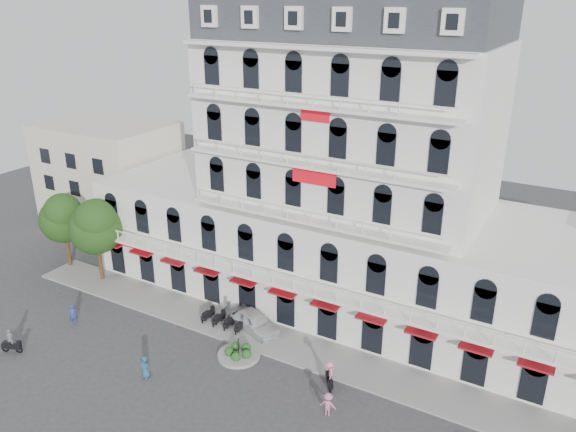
{
  "coord_description": "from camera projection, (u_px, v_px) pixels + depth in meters",
  "views": [
    {
      "loc": [
        17.62,
        -22.52,
        25.14
      ],
      "look_at": [
        -1.08,
        10.0,
        10.27
      ],
      "focal_mm": 35.0,
      "sensor_mm": 36.0,
      "label": 1
    }
  ],
  "objects": [
    {
      "name": "ground",
      "position": [
        224.0,
        420.0,
        35.58
      ],
      "size": [
        120.0,
        120.0,
        0.0
      ],
      "primitive_type": "plane",
      "color": "#38383A",
      "rests_on": "ground"
    },
    {
      "name": "sidewalk",
      "position": [
        294.0,
        347.0,
        42.81
      ],
      "size": [
        53.0,
        4.0,
        0.16
      ],
      "primitive_type": "cube",
      "color": "gray",
      "rests_on": "ground"
    },
    {
      "name": "main_building",
      "position": [
        347.0,
        191.0,
        46.41
      ],
      "size": [
        45.0,
        15.0,
        25.8
      ],
      "color": "silver",
      "rests_on": "ground"
    },
    {
      "name": "flank_building_west",
      "position": [
        111.0,
        176.0,
        63.39
      ],
      "size": [
        14.0,
        10.0,
        12.0
      ],
      "primitive_type": "cube",
      "color": "beige",
      "rests_on": "ground"
    },
    {
      "name": "traffic_island",
      "position": [
        239.0,
        353.0,
        41.71
      ],
      "size": [
        3.2,
        3.2,
        1.6
      ],
      "color": "gray",
      "rests_on": "ground"
    },
    {
      "name": "parked_scooter_row",
      "position": [
        225.0,
        326.0,
        45.62
      ],
      "size": [
        4.4,
        1.8,
        1.1
      ],
      "primitive_type": null,
      "color": "black",
      "rests_on": "ground"
    },
    {
      "name": "tree_west_outer",
      "position": [
        63.0,
        216.0,
        53.68
      ],
      "size": [
        4.5,
        4.48,
        7.76
      ],
      "color": "#382314",
      "rests_on": "ground"
    },
    {
      "name": "tree_west_inner",
      "position": [
        95.0,
        225.0,
        50.83
      ],
      "size": [
        4.76,
        4.76,
        8.25
      ],
      "color": "#382314",
      "rests_on": "ground"
    },
    {
      "name": "parked_car",
      "position": [
        254.0,
        321.0,
        44.73
      ],
      "size": [
        5.21,
        3.44,
        1.65
      ],
      "primitive_type": "imported",
      "rotation": [
        0.0,
        0.0,
        1.23
      ],
      "color": "silver",
      "rests_on": "ground"
    },
    {
      "name": "rider_west",
      "position": [
        11.0,
        343.0,
        41.98
      ],
      "size": [
        1.62,
        0.9,
        1.98
      ],
      "rotation": [
        0.0,
        0.0,
        0.39
      ],
      "color": "black",
      "rests_on": "ground"
    },
    {
      "name": "rider_center",
      "position": [
        329.0,
        374.0,
        38.16
      ],
      "size": [
        1.13,
        1.48,
        2.06
      ],
      "rotation": [
        0.0,
        0.0,
        5.31
      ],
      "color": "black",
      "rests_on": "ground"
    },
    {
      "name": "pedestrian_left",
      "position": [
        145.0,
        367.0,
        39.23
      ],
      "size": [
        0.84,
        0.55,
        1.71
      ],
      "primitive_type": "imported",
      "rotation": [
        0.0,
        0.0,
        -0.0
      ],
      "color": "navy",
      "rests_on": "ground"
    },
    {
      "name": "pedestrian_mid",
      "position": [
        229.0,
        312.0,
        45.82
      ],
      "size": [
        1.22,
        0.98,
        1.94
      ],
      "primitive_type": "imported",
      "rotation": [
        0.0,
        0.0,
        2.62
      ],
      "color": "#5C5E64",
      "rests_on": "ground"
    },
    {
      "name": "pedestrian_right",
      "position": [
        328.0,
        404.0,
        35.69
      ],
      "size": [
        1.14,
        0.75,
        1.66
      ],
      "primitive_type": "imported",
      "rotation": [
        0.0,
        0.0,
        3.27
      ],
      "color": "#C96A90",
      "rests_on": "ground"
    },
    {
      "name": "pedestrian_far",
      "position": [
        73.0,
        315.0,
        45.55
      ],
      "size": [
        0.76,
        0.76,
        1.77
      ],
      "primitive_type": "imported",
      "rotation": [
        0.0,
        0.0,
        0.78
      ],
      "color": "navy",
      "rests_on": "ground"
    }
  ]
}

